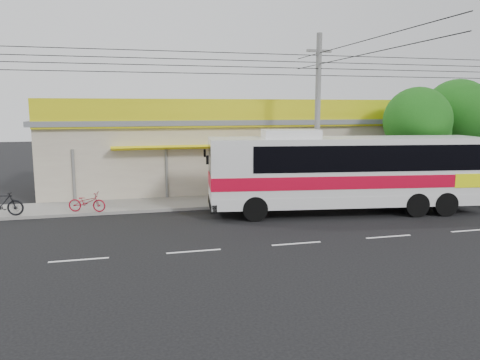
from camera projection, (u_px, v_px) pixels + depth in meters
The scene contains 10 objects.
ground at pixel (276, 228), 20.48m from camera, with size 120.00×120.00×0.00m, color black.
sidewalk at pixel (242, 200), 26.22m from camera, with size 30.00×3.20×0.15m, color gray.
lane_markings at pixel (296, 244), 18.09m from camera, with size 50.00×0.12×0.01m, color silver, non-canonical shape.
storefront_building at pixel (221, 152), 31.18m from camera, with size 22.60×9.20×5.70m.
coach_bus at pixel (350, 168), 23.16m from camera, with size 13.79×4.66×4.17m.
motorbike_red at pixel (87, 202), 22.90m from camera, with size 0.65×1.85×0.97m, color maroon.
motorbike_dark at pixel (2, 204), 21.98m from camera, with size 0.56×1.98×1.19m, color black.
utility_pole at pixel (319, 64), 24.26m from camera, with size 34.00×14.00×9.02m.
tree_near at pixel (420, 123), 26.96m from camera, with size 3.86×3.86×6.40m.
tree_far at pixel (460, 116), 29.27m from camera, with size 4.21×4.21×6.99m.
Camera 1 is at (-6.42, -18.92, 5.20)m, focal length 35.00 mm.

